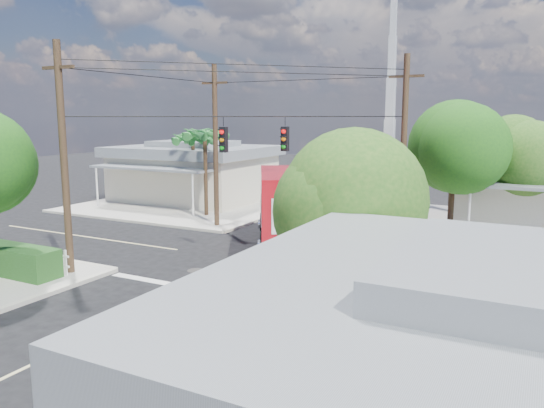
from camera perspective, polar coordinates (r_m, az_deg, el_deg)
The scene contains 16 objects.
ground at distance 23.26m, azimuth -2.30°, elevation -6.07°, with size 120.00×120.00×0.00m, color black.
sidewalk_ne at distance 30.91m, azimuth 26.46°, elevation -3.04°, with size 14.12×14.12×0.14m.
sidewalk_nw at distance 37.98m, azimuth -8.37°, elevation 0.01°, with size 14.12×14.12×0.14m.
road_markings at distance 22.04m, azimuth -4.22°, elevation -6.95°, with size 32.00×32.00×0.01m.
building_nw at distance 39.63m, azimuth -8.41°, elevation 3.53°, with size 10.80×10.20×4.30m.
radio_tower at distance 40.85m, azimuth 12.55°, elevation 8.39°, with size 0.80×0.80×17.00m.
tree_ne_front at distance 26.52m, azimuth 19.01°, elevation 5.79°, with size 4.21×4.14×6.66m.
tree_ne_back at distance 28.48m, azimuth 24.81°, elevation 4.48°, with size 3.77×3.66×5.82m.
tree_se at distance 13.06m, azimuth 8.50°, elevation -0.22°, with size 3.67×3.54×5.62m.
palm_nw_front at distance 32.79m, azimuth -7.24°, elevation 7.30°, with size 3.01×3.08×5.59m.
palm_nw_back at distance 35.19m, azimuth -8.52°, elevation 6.80°, with size 3.01×3.08×5.19m.
utility_poles at distance 24.65m, azimuth -3.71°, elevation 5.83°, with size 12.00×10.68×9.00m.
picket_fence at distance 24.13m, azimuth -25.71°, elevation -4.77°, with size 5.94×0.06×1.00m.
vending_boxes at distance 26.62m, azimuth 16.85°, elevation -2.96°, with size 1.90×0.50×1.10m.
delivery_truck at distance 24.46m, azimuth 2.02°, elevation -0.67°, with size 6.47×8.90×3.79m.
parked_car at distance 22.81m, azimuth 26.07°, elevation -5.44°, with size 2.44×5.28×1.47m, color silver.
Camera 1 is at (11.20, -19.42, 6.20)m, focal length 35.00 mm.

